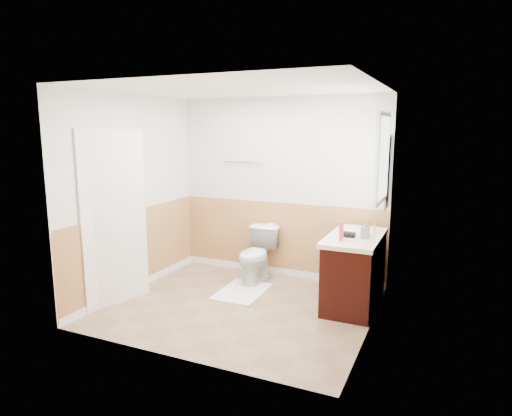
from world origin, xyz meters
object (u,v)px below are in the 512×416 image
at_px(toilet, 257,255).
at_px(bath_mat, 242,292).
at_px(soap_dispenser, 365,230).
at_px(lotion_bottle, 341,231).
at_px(vanity_cabinet, 354,273).

height_order(toilet, bath_mat, toilet).
bearing_deg(toilet, soap_dispenser, -14.89).
bearing_deg(bath_mat, lotion_bottle, -6.35).
distance_m(bath_mat, soap_dispenser, 1.78).
bearing_deg(bath_mat, toilet, 90.00).
height_order(vanity_cabinet, soap_dispenser, soap_dispenser).
relative_size(vanity_cabinet, lotion_bottle, 5.00).
distance_m(bath_mat, lotion_bottle, 1.61).
bearing_deg(soap_dispenser, lotion_bottle, -134.35).
relative_size(toilet, lotion_bottle, 3.37).
height_order(toilet, lotion_bottle, lotion_bottle).
bearing_deg(vanity_cabinet, soap_dispenser, -39.76).
bearing_deg(vanity_cabinet, lotion_bottle, -107.11).
bearing_deg(lotion_bottle, soap_dispenser, 45.65).
distance_m(toilet, bath_mat, 0.58).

